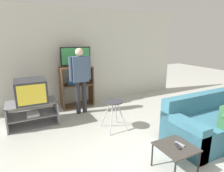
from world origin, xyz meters
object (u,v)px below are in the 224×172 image
remote_control_white (180,144)px  person_standing_adult (80,75)px  television_main (31,91)px  media_shelf (77,86)px  remote_control_black (178,146)px  tv_stand (33,113)px  television_flat (76,57)px  couch (214,123)px  snack_table (176,149)px  folding_stool (114,106)px

remote_control_white → person_standing_adult: (-0.57, 2.63, 0.58)m
television_main → media_shelf: media_shelf is taller
remote_control_black → media_shelf: bearing=120.8°
tv_stand → television_flat: 1.76m
remote_control_white → remote_control_black: bearing=-164.5°
couch → snack_table: bearing=-165.4°
media_shelf → person_standing_adult: 0.67m
snack_table → remote_control_white: (0.07, 0.00, 0.05)m
television_main → couch: size_ratio=0.33×
media_shelf → folding_stool: (0.27, -1.66, -0.05)m
television_main → couch: (2.94, -2.15, -0.47)m
tv_stand → person_standing_adult: bearing=7.9°
folding_stool → couch: couch is taller
tv_stand → folding_stool: size_ratio=1.64×
snack_table → remote_control_black: size_ratio=3.38×
tv_stand → person_standing_adult: (1.14, 0.16, 0.72)m
couch → television_main: bearing=143.8°
television_flat → remote_control_black: television_flat is taller
folding_stool → television_flat: bearing=98.6°
snack_table → person_standing_adult: bearing=100.8°
television_flat → person_standing_adult: 0.64m
tv_stand → person_standing_adult: person_standing_adult is taller
folding_stool → person_standing_adult: (-0.32, 1.13, 0.47)m
television_main → media_shelf: bearing=29.5°
remote_control_white → couch: bearing=6.6°
media_shelf → remote_control_white: size_ratio=7.57×
television_main → remote_control_black: size_ratio=4.44×
television_main → person_standing_adult: bearing=7.2°
tv_stand → television_main: size_ratio=1.57×
media_shelf → television_flat: (0.01, 0.00, 0.78)m
media_shelf → remote_control_black: bearing=-81.7°
folding_stool → person_standing_adult: bearing=105.6°
couch → person_standing_adult: 3.00m
person_standing_adult → snack_table: bearing=-79.2°
television_main → snack_table: bearing=-56.8°
remote_control_black → person_standing_adult: 2.77m
snack_table → remote_control_white: remote_control_white is taller
media_shelf → couch: (1.76, -2.82, -0.27)m
folding_stool → remote_control_black: bearing=-82.6°
remote_control_white → media_shelf: bearing=90.7°
tv_stand → television_flat: (1.21, 0.69, 1.08)m
television_main → remote_control_white: 3.04m
remote_control_black → person_standing_adult: size_ratio=0.09×
remote_control_black → snack_table: bearing=145.5°
television_main → remote_control_black: (1.65, -2.52, -0.36)m
tv_stand → remote_control_black: (1.66, -2.50, 0.14)m
folding_stool → snack_table: (0.18, -1.50, -0.16)m
folding_stool → remote_control_black: (0.20, -1.53, -0.11)m
tv_stand → folding_stool: bearing=-33.7°
snack_table → person_standing_adult: (-0.50, 2.64, 0.63)m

